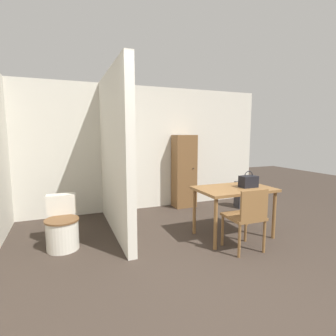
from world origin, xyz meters
The scene contains 9 objects.
ground_plane centered at (0.00, 0.00, 0.00)m, with size 16.00×16.00×0.00m, color #382D26.
wall_back centered at (0.00, 3.48, 1.25)m, with size 5.58×0.12×2.50m.
partition_wall centered at (-0.69, 2.34, 1.25)m, with size 0.12×2.15×2.50m.
dining_table centered at (0.92, 1.45, 0.66)m, with size 1.13×0.73×0.75m.
wooden_chair centered at (0.77, 0.95, 0.48)m, with size 0.46×0.46×0.86m.
toilet centered at (-1.49, 1.99, 0.29)m, with size 0.44×0.59×0.70m.
handbag centered at (1.14, 1.40, 0.84)m, with size 0.26×0.16×0.25m.
wooden_cabinet centered at (0.94, 3.22, 0.76)m, with size 0.46×0.37×1.53m.
space_heater centered at (2.05, 2.70, 0.28)m, with size 0.27×0.21×0.55m.
Camera 1 is at (-1.44, -1.74, 1.56)m, focal length 28.00 mm.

